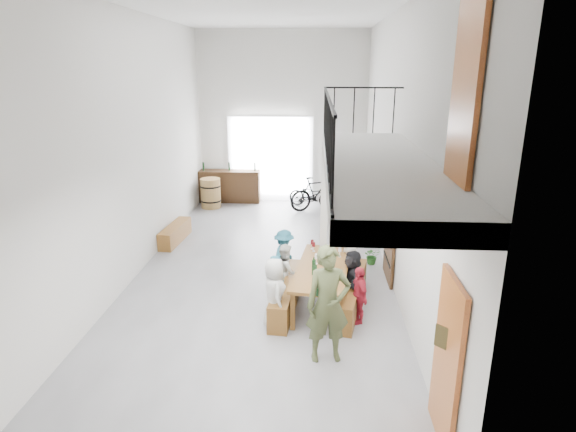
# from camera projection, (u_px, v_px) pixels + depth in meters

# --- Properties ---
(floor) EXTENTS (12.00, 12.00, 0.00)m
(floor) POSITION_uv_depth(u_px,v_px,m) (264.00, 270.00, 10.78)
(floor) COLOR slate
(floor) RESTS_ON ground
(room_walls) EXTENTS (12.00, 12.00, 12.00)m
(room_walls) POSITION_uv_depth(u_px,v_px,m) (261.00, 108.00, 9.72)
(room_walls) COLOR silver
(room_walls) RESTS_ON ground
(gateway_portal) EXTENTS (2.80, 0.08, 2.80)m
(gateway_portal) POSITION_uv_depth(u_px,v_px,m) (270.00, 159.00, 16.05)
(gateway_portal) COLOR white
(gateway_portal) RESTS_ON ground
(right_wall_decor) EXTENTS (0.07, 8.28, 5.07)m
(right_wall_decor) POSITION_uv_depth(u_px,v_px,m) (406.00, 225.00, 8.33)
(right_wall_decor) COLOR #B05B23
(right_wall_decor) RESTS_ON ground
(balcony) EXTENTS (1.52, 5.62, 4.00)m
(balcony) POSITION_uv_depth(u_px,v_px,m) (376.00, 170.00, 6.81)
(balcony) COLOR silver
(balcony) RESTS_ON ground
(tasting_table) EXTENTS (1.21, 2.37, 0.79)m
(tasting_table) POSITION_uv_depth(u_px,v_px,m) (322.00, 271.00, 8.99)
(tasting_table) COLOR brown
(tasting_table) RESTS_ON ground
(bench_inner) EXTENTS (0.56, 2.21, 0.50)m
(bench_inner) POSITION_uv_depth(u_px,v_px,m) (287.00, 294.00, 9.10)
(bench_inner) COLOR brown
(bench_inner) RESTS_ON ground
(bench_wall) EXTENTS (0.74, 2.30, 0.53)m
(bench_wall) POSITION_uv_depth(u_px,v_px,m) (352.00, 294.00, 9.07)
(bench_wall) COLOR brown
(bench_wall) RESTS_ON ground
(tableware) EXTENTS (0.61, 1.57, 0.35)m
(tableware) POSITION_uv_depth(u_px,v_px,m) (320.00, 258.00, 9.03)
(tableware) COLOR black
(tableware) RESTS_ON tasting_table
(side_bench) EXTENTS (0.47, 1.59, 0.44)m
(side_bench) POSITION_uv_depth(u_px,v_px,m) (175.00, 233.00, 12.47)
(side_bench) COLOR brown
(side_bench) RESTS_ON ground
(oak_barrel) EXTENTS (0.65, 0.65, 0.95)m
(oak_barrel) POSITION_uv_depth(u_px,v_px,m) (211.00, 193.00, 15.42)
(oak_barrel) COLOR olive
(oak_barrel) RESTS_ON ground
(serving_counter) EXTENTS (2.01, 0.59, 1.06)m
(serving_counter) POSITION_uv_depth(u_px,v_px,m) (230.00, 186.00, 16.11)
(serving_counter) COLOR #3A2310
(serving_counter) RESTS_ON ground
(counter_bottles) EXTENTS (1.76, 0.15, 0.28)m
(counter_bottles) POSITION_uv_depth(u_px,v_px,m) (229.00, 166.00, 15.91)
(counter_bottles) COLOR black
(counter_bottles) RESTS_ON serving_counter
(guest_left_a) EXTENTS (0.57, 0.71, 1.27)m
(guest_left_a) POSITION_uv_depth(u_px,v_px,m) (274.00, 293.00, 8.26)
(guest_left_a) COLOR beige
(guest_left_a) RESTS_ON ground
(guest_left_b) EXTENTS (0.38, 0.46, 1.09)m
(guest_left_b) POSITION_uv_depth(u_px,v_px,m) (277.00, 283.00, 8.85)
(guest_left_b) COLOR #215D71
(guest_left_b) RESTS_ON ground
(guest_left_c) EXTENTS (0.52, 0.61, 1.11)m
(guest_left_c) POSITION_uv_depth(u_px,v_px,m) (286.00, 271.00, 9.36)
(guest_left_c) COLOR beige
(guest_left_c) RESTS_ON ground
(guest_left_d) EXTENTS (0.62, 0.84, 1.16)m
(guest_left_d) POSITION_uv_depth(u_px,v_px,m) (284.00, 257.00, 9.99)
(guest_left_d) COLOR #215D71
(guest_left_d) RESTS_ON ground
(guest_right_a) EXTENTS (0.42, 0.66, 1.05)m
(guest_right_a) POSITION_uv_depth(u_px,v_px,m) (359.00, 295.00, 8.45)
(guest_right_a) COLOR #AC1D2D
(guest_right_a) RESTS_ON ground
(guest_right_b) EXTENTS (0.52, 1.08, 1.12)m
(guest_right_b) POSITION_uv_depth(u_px,v_px,m) (352.00, 278.00, 9.01)
(guest_right_b) COLOR black
(guest_right_b) RESTS_ON ground
(guest_right_c) EXTENTS (0.44, 0.58, 1.07)m
(guest_right_c) POSITION_uv_depth(u_px,v_px,m) (350.00, 265.00, 9.69)
(guest_right_c) COLOR beige
(guest_right_c) RESTS_ON ground
(host_standing) EXTENTS (0.74, 0.55, 1.86)m
(host_standing) POSITION_uv_depth(u_px,v_px,m) (328.00, 305.00, 7.25)
(host_standing) COLOR #444C2B
(host_standing) RESTS_ON ground
(potted_plant) EXTENTS (0.38, 0.34, 0.41)m
(potted_plant) POSITION_uv_depth(u_px,v_px,m) (372.00, 256.00, 11.05)
(potted_plant) COLOR #1E501C
(potted_plant) RESTS_ON ground
(bicycle_near) EXTENTS (1.64, 1.01, 0.81)m
(bicycle_near) POSITION_uv_depth(u_px,v_px,m) (312.00, 195.00, 15.50)
(bicycle_near) COLOR black
(bicycle_near) RESTS_ON ground
(bicycle_far) EXTENTS (1.84, 1.26, 1.08)m
(bicycle_far) POSITION_uv_depth(u_px,v_px,m) (317.00, 193.00, 15.16)
(bicycle_far) COLOR black
(bicycle_far) RESTS_ON ground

